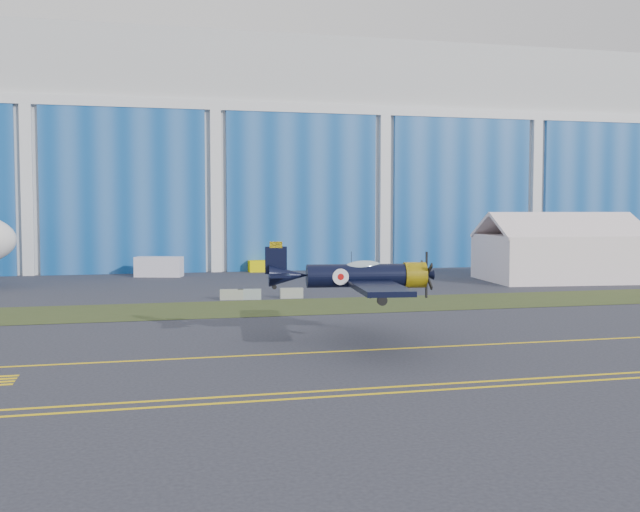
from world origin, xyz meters
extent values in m
plane|color=#30323C|center=(0.00, 0.00, 0.00)|extent=(260.00, 260.00, 0.00)
cube|color=#475128|center=(0.00, 14.00, 0.02)|extent=(260.00, 10.00, 0.02)
cube|color=silver|center=(0.00, 72.00, 15.00)|extent=(220.00, 45.00, 30.00)
cube|color=#114C98|center=(0.00, 49.20, 10.00)|extent=(220.00, 0.60, 20.00)
cube|color=silver|center=(0.00, 49.15, 20.60)|extent=(220.00, 0.70, 1.20)
cube|color=yellow|center=(0.00, -5.00, 0.01)|extent=(200.00, 0.20, 0.02)
cube|color=yellow|center=(0.00, -14.50, 0.01)|extent=(80.00, 0.20, 0.02)
cube|color=yellow|center=(0.00, -13.50, 0.01)|extent=(80.00, 0.20, 0.02)
cube|color=silver|center=(-7.15, 44.08, 1.16)|extent=(5.72, 3.59, 2.31)
cube|color=#DACF00|center=(5.11, 47.99, 0.72)|extent=(2.50, 1.61, 1.44)
cube|color=gray|center=(-1.70, 19.87, 0.45)|extent=(2.07, 0.92, 0.90)
cube|color=gray|center=(-0.18, 19.70, 0.45)|extent=(2.07, 0.91, 0.90)
cube|color=gray|center=(3.54, 19.77, 0.45)|extent=(2.04, 0.75, 0.90)
camera|label=1|loc=(-9.50, -44.16, 7.77)|focal=42.00mm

